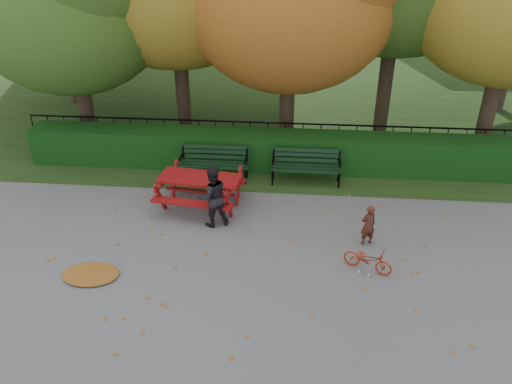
# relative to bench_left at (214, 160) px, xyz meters

# --- Properties ---
(ground) EXTENTS (90.00, 90.00, 0.00)m
(ground) POSITION_rel_bench_left_xyz_m (1.30, -3.70, -0.52)
(ground) COLOR slate
(ground) RESTS_ON ground
(grass_strip) EXTENTS (90.00, 90.00, 0.00)m
(grass_strip) POSITION_rel_bench_left_xyz_m (1.30, 10.30, -0.51)
(grass_strip) COLOR #1F3214
(grass_strip) RESTS_ON ground
(hedge) EXTENTS (13.00, 0.90, 1.00)m
(hedge) POSITION_rel_bench_left_xyz_m (1.30, 0.80, -0.02)
(hedge) COLOR black
(hedge) RESTS_ON ground
(iron_fence) EXTENTS (14.00, 0.04, 1.02)m
(iron_fence) POSITION_rel_bench_left_xyz_m (1.30, 1.60, 0.02)
(iron_fence) COLOR black
(iron_fence) RESTS_ON ground
(bench_left) EXTENTS (1.80, 0.57, 0.88)m
(bench_left) POSITION_rel_bench_left_xyz_m (0.00, 0.00, 0.00)
(bench_left) COLOR black
(bench_left) RESTS_ON ground
(bench_right) EXTENTS (1.80, 0.57, 0.88)m
(bench_right) POSITION_rel_bench_left_xyz_m (2.40, 0.00, 0.00)
(bench_right) COLOR black
(bench_right) RESTS_ON ground
(picnic_table) EXTENTS (2.06, 1.75, 0.92)m
(picnic_table) POSITION_rel_bench_left_xyz_m (-0.09, -1.53, 0.11)
(picnic_table) COLOR maroon
(picnic_table) RESTS_ON ground
(leaf_pile) EXTENTS (1.26, 1.00, 0.08)m
(leaf_pile) POSITION_rel_bench_left_xyz_m (-1.75, -4.31, -0.48)
(leaf_pile) COLOR brown
(leaf_pile) RESTS_ON ground
(leaf_scatter) EXTENTS (9.00, 5.70, 0.01)m
(leaf_scatter) POSITION_rel_bench_left_xyz_m (1.30, -3.40, -0.51)
(leaf_scatter) COLOR brown
(leaf_scatter) RESTS_ON ground
(child) EXTENTS (0.39, 0.33, 0.92)m
(child) POSITION_rel_bench_left_xyz_m (3.69, -2.73, -0.06)
(child) COLOR #451E16
(child) RESTS_ON ground
(adult) EXTENTS (0.86, 0.79, 1.45)m
(adult) POSITION_rel_bench_left_xyz_m (0.33, -2.26, 0.20)
(adult) COLOR black
(adult) RESTS_ON ground
(bicycle) EXTENTS (1.03, 0.71, 0.51)m
(bicycle) POSITION_rel_bench_left_xyz_m (3.61, -3.65, -0.26)
(bicycle) COLOR #A0280E
(bicycle) RESTS_ON ground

